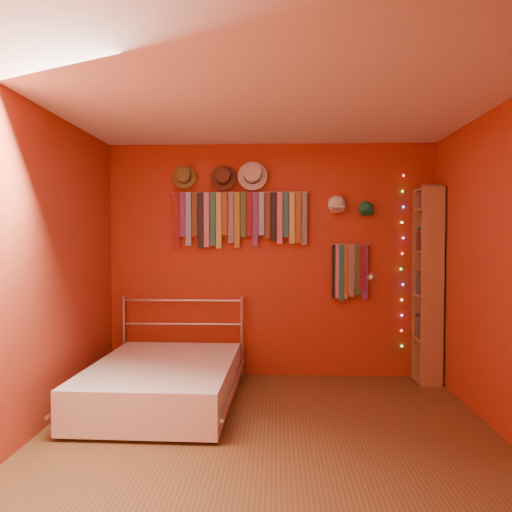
# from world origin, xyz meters

# --- Properties ---
(ground) EXTENTS (3.50, 3.50, 0.00)m
(ground) POSITION_xyz_m (0.00, 0.00, 0.00)
(ground) COLOR brown
(ground) RESTS_ON ground
(back_wall) EXTENTS (3.50, 0.02, 2.50)m
(back_wall) POSITION_xyz_m (0.00, 1.75, 1.25)
(back_wall) COLOR maroon
(back_wall) RESTS_ON ground
(right_wall) EXTENTS (0.02, 3.50, 2.50)m
(right_wall) POSITION_xyz_m (1.75, 0.00, 1.25)
(right_wall) COLOR maroon
(right_wall) RESTS_ON ground
(left_wall) EXTENTS (0.02, 3.50, 2.50)m
(left_wall) POSITION_xyz_m (-1.75, 0.00, 1.25)
(left_wall) COLOR maroon
(left_wall) RESTS_ON ground
(ceiling) EXTENTS (3.50, 3.50, 0.02)m
(ceiling) POSITION_xyz_m (0.00, 0.00, 2.50)
(ceiling) COLOR white
(ceiling) RESTS_ON back_wall
(tie_rack) EXTENTS (1.45, 0.03, 0.61)m
(tie_rack) POSITION_xyz_m (-0.34, 1.69, 1.72)
(tie_rack) COLOR silver
(tie_rack) RESTS_ON back_wall
(small_tie_rack) EXTENTS (0.40, 0.03, 0.60)m
(small_tie_rack) POSITION_xyz_m (0.84, 1.69, 1.15)
(small_tie_rack) COLOR silver
(small_tie_rack) RESTS_ON back_wall
(fedora_olive) EXTENTS (0.25, 0.14, 0.25)m
(fedora_olive) POSITION_xyz_m (-0.93, 1.66, 2.15)
(fedora_olive) COLOR olive
(fedora_olive) RESTS_ON back_wall
(fedora_brown) EXTENTS (0.27, 0.15, 0.27)m
(fedora_brown) POSITION_xyz_m (-0.51, 1.66, 2.14)
(fedora_brown) COLOR #4F2A1C
(fedora_brown) RESTS_ON back_wall
(fedora_white) EXTENTS (0.32, 0.17, 0.31)m
(fedora_white) POSITION_xyz_m (-0.19, 1.65, 2.16)
(fedora_white) COLOR beige
(fedora_white) RESTS_ON back_wall
(cap_white) EXTENTS (0.18, 0.23, 0.18)m
(cap_white) POSITION_xyz_m (0.70, 1.70, 1.85)
(cap_white) COLOR white
(cap_white) RESTS_ON back_wall
(cap_green) EXTENTS (0.17, 0.21, 0.17)m
(cap_green) POSITION_xyz_m (1.01, 1.70, 1.80)
(cap_green) COLOR #16663A
(cap_green) RESTS_ON back_wall
(fairy_lights) EXTENTS (0.05, 0.02, 1.84)m
(fairy_lights) POSITION_xyz_m (1.40, 1.71, 1.24)
(fairy_lights) COLOR #FF3333
(fairy_lights) RESTS_ON back_wall
(reading_lamp) EXTENTS (0.08, 0.33, 0.10)m
(reading_lamp) POSITION_xyz_m (1.03, 1.49, 1.09)
(reading_lamp) COLOR silver
(reading_lamp) RESTS_ON back_wall
(bookshelf) EXTENTS (0.25, 0.34, 2.00)m
(bookshelf) POSITION_xyz_m (1.66, 1.53, 1.02)
(bookshelf) COLOR #A27B49
(bookshelf) RESTS_ON ground
(bed) EXTENTS (1.35, 1.81, 0.87)m
(bed) POSITION_xyz_m (-0.95, 0.74, 0.20)
(bed) COLOR silver
(bed) RESTS_ON ground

